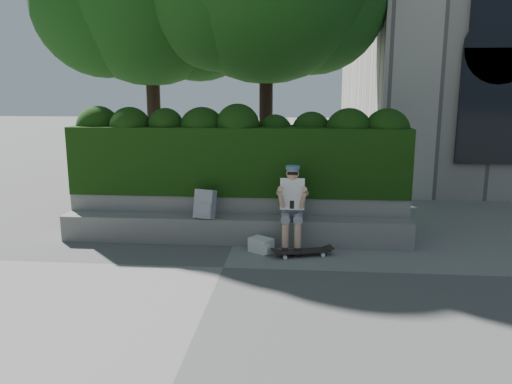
# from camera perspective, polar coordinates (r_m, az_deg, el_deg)

# --- Properties ---
(ground) EXTENTS (80.00, 80.00, 0.00)m
(ground) POSITION_cam_1_polar(r_m,az_deg,el_deg) (7.51, -3.76, -8.61)
(ground) COLOR slate
(ground) RESTS_ON ground
(bench_ledge) EXTENTS (6.00, 0.45, 0.45)m
(bench_ledge) POSITION_cam_1_polar(r_m,az_deg,el_deg) (8.62, -2.51, -4.34)
(bench_ledge) COLOR gray
(bench_ledge) RESTS_ON ground
(planter_wall) EXTENTS (6.00, 0.50, 0.75)m
(planter_wall) POSITION_cam_1_polar(r_m,az_deg,el_deg) (9.03, -2.12, -2.60)
(planter_wall) COLOR gray
(planter_wall) RESTS_ON ground
(hedge) EXTENTS (6.00, 1.00, 1.20)m
(hedge) POSITION_cam_1_polar(r_m,az_deg,el_deg) (9.06, -1.99, 3.74)
(hedge) COLOR black
(hedge) RESTS_ON planter_wall
(person) EXTENTS (0.40, 0.76, 1.38)m
(person) POSITION_cam_1_polar(r_m,az_deg,el_deg) (8.24, 4.16, -1.33)
(person) COLOR gray
(person) RESTS_ON ground
(skateboard) EXTENTS (0.91, 0.46, 0.09)m
(skateboard) POSITION_cam_1_polar(r_m,az_deg,el_deg) (8.00, 5.34, -6.78)
(skateboard) COLOR black
(skateboard) RESTS_ON ground
(backpack_plaid) EXTENTS (0.37, 0.27, 0.49)m
(backpack_plaid) POSITION_cam_1_polar(r_m,az_deg,el_deg) (8.48, -5.85, -1.38)
(backpack_plaid) COLOR silver
(backpack_plaid) RESTS_ON bench_ledge
(backpack_ground) EXTENTS (0.44, 0.41, 0.23)m
(backpack_ground) POSITION_cam_1_polar(r_m,az_deg,el_deg) (8.15, 0.58, -6.08)
(backpack_ground) COLOR beige
(backpack_ground) RESTS_ON ground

